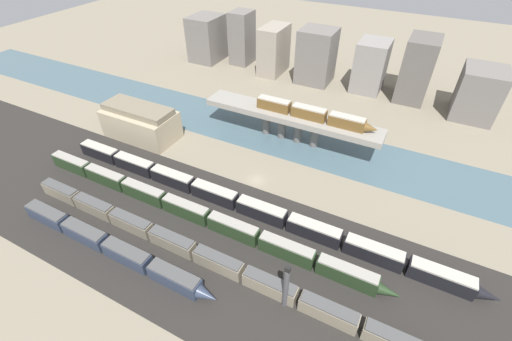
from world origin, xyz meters
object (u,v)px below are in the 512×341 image
(train_yard_far, at_px, (190,211))
(signal_tower, at_px, (286,287))
(train_yard_outer, at_px, (243,204))
(warehouse_building, at_px, (141,122))
(train_yard_near, at_px, (111,247))
(train_yard_mid, at_px, (200,254))
(train_on_bridge, at_px, (314,114))

(train_yard_far, bearing_deg, signal_tower, -19.79)
(train_yard_outer, height_order, warehouse_building, warehouse_building)
(train_yard_near, distance_m, train_yard_mid, 19.78)
(train_yard_mid, distance_m, signal_tower, 20.84)
(train_on_bridge, xyz_separation_m, train_yard_near, (-24.34, -59.72, -9.10))
(warehouse_building, bearing_deg, train_on_bridge, 21.95)
(train_yard_mid, distance_m, warehouse_building, 54.86)
(train_yard_far, relative_size, warehouse_building, 4.16)
(train_yard_far, xyz_separation_m, train_yard_outer, (10.11, 8.00, -0.10))
(signal_tower, bearing_deg, train_yard_far, 160.21)
(train_yard_near, bearing_deg, signal_tower, 8.84)
(train_yard_mid, bearing_deg, train_yard_near, -158.33)
(train_yard_mid, xyz_separation_m, warehouse_building, (-44.32, 32.15, 3.34))
(warehouse_building, bearing_deg, train_yard_far, -32.89)
(train_on_bridge, bearing_deg, signal_tower, -74.91)
(train_yard_near, xyz_separation_m, train_yard_mid, (18.38, 7.30, -0.06))
(train_on_bridge, xyz_separation_m, train_yard_mid, (-5.96, -52.42, -9.16))
(train_yard_far, distance_m, warehouse_building, 42.09)
(train_on_bridge, xyz_separation_m, train_yard_outer, (-4.92, -35.07, -9.06))
(warehouse_building, xyz_separation_m, signal_tower, (64.75, -33.41, 0.55))
(train_yard_mid, height_order, warehouse_building, warehouse_building)
(warehouse_building, height_order, signal_tower, signal_tower)
(train_yard_near, height_order, train_yard_outer, train_yard_outer)
(train_on_bridge, relative_size, train_yard_far, 0.38)
(train_yard_mid, height_order, train_yard_outer, train_yard_outer)
(train_yard_mid, height_order, train_yard_far, train_yard_far)
(train_yard_mid, relative_size, train_yard_far, 1.02)
(train_on_bridge, bearing_deg, train_yard_near, -112.17)
(train_yard_far, distance_m, train_yard_outer, 12.89)
(warehouse_building, distance_m, signal_tower, 72.87)
(train_on_bridge, relative_size, train_yard_near, 0.70)
(train_yard_mid, bearing_deg, signal_tower, -3.54)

